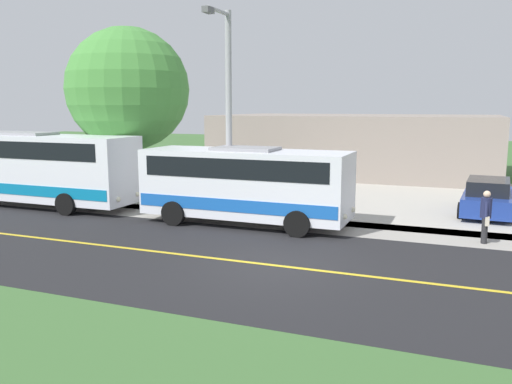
{
  "coord_description": "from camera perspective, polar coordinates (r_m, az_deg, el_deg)",
  "views": [
    {
      "loc": [
        13.18,
        4.69,
        4.32
      ],
      "look_at": [
        -3.5,
        -1.93,
        1.4
      ],
      "focal_mm": 37.14,
      "sensor_mm": 36.0,
      "label": 1
    }
  ],
  "objects": [
    {
      "name": "commercial_building",
      "position": [
        35.29,
        10.85,
        5.1
      ],
      "size": [
        10.0,
        17.2,
        3.74
      ],
      "primitive_type": "cube",
      "color": "gray",
      "rests_on": "ground"
    },
    {
      "name": "ground_plane",
      "position": [
        14.64,
        2.0,
        -7.93
      ],
      "size": [
        120.0,
        120.0,
        0.0
      ],
      "primitive_type": "plane",
      "color": "#3D6633"
    },
    {
      "name": "pedestrian_with_bags",
      "position": [
        18.29,
        23.5,
        -2.3
      ],
      "size": [
        0.72,
        0.34,
        1.69
      ],
      "color": "#262628",
      "rests_on": "ground"
    },
    {
      "name": "sidewalk",
      "position": [
        19.45,
        7.18,
        -3.65
      ],
      "size": [
        2.4,
        100.0,
        0.01
      ],
      "primitive_type": "cube",
      "color": "#9E9991",
      "rests_on": "ground"
    },
    {
      "name": "road_surface",
      "position": [
        14.64,
        2.0,
        -7.92
      ],
      "size": [
        8.0,
        100.0,
        0.01
      ],
      "primitive_type": "cube",
      "color": "black",
      "rests_on": "ground"
    },
    {
      "name": "street_light_pole",
      "position": [
        19.87,
        -3.11,
        9.12
      ],
      "size": [
        1.97,
        0.24,
        7.75
      ],
      "color": "#9E9EA3",
      "rests_on": "ground"
    },
    {
      "name": "shuttle_bus_front",
      "position": [
        19.38,
        -1.11,
        1.09
      ],
      "size": [
        2.68,
        7.74,
        2.85
      ],
      "color": "white",
      "rests_on": "ground"
    },
    {
      "name": "road_centre_line",
      "position": [
        14.64,
        2.0,
        -7.9
      ],
      "size": [
        0.16,
        100.0,
        0.0
      ],
      "primitive_type": "cube",
      "color": "gold",
      "rests_on": "ground"
    },
    {
      "name": "parked_car_near",
      "position": [
        23.19,
        23.68,
        -0.55
      ],
      "size": [
        4.5,
        2.22,
        1.45
      ],
      "color": "navy",
      "rests_on": "ground"
    },
    {
      "name": "transit_bus_rear",
      "position": [
        25.47,
        -24.06,
        2.67
      ],
      "size": [
        2.61,
        11.27,
        3.21
      ],
      "color": "white",
      "rests_on": "ground"
    },
    {
      "name": "parking_lot_surface",
      "position": [
        25.99,
        17.63,
        -0.75
      ],
      "size": [
        14.0,
        36.0,
        0.01
      ],
      "primitive_type": "cube",
      "color": "#B2ADA3",
      "rests_on": "ground"
    },
    {
      "name": "tree_curbside",
      "position": [
        25.15,
        -13.63,
        10.69
      ],
      "size": [
        5.54,
        5.54,
        7.85
      ],
      "color": "#4C3826",
      "rests_on": "ground"
    }
  ]
}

